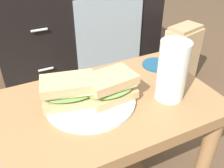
% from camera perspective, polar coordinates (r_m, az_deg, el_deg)
% --- Properties ---
extents(side_table, '(0.56, 0.36, 0.46)m').
position_cam_1_polar(side_table, '(0.72, -0.30, -9.50)').
color(side_table, olive).
rests_on(side_table, ground).
extents(tv_cabinet, '(0.96, 0.46, 0.58)m').
position_cam_1_polar(tv_cabinet, '(1.59, -7.99, 12.47)').
color(tv_cabinet, black).
rests_on(tv_cabinet, ground).
extents(area_rug, '(1.01, 0.86, 0.01)m').
position_cam_1_polar(area_rug, '(1.24, -23.22, -13.40)').
color(area_rug, brown).
rests_on(area_rug, ground).
extents(plate, '(0.23, 0.23, 0.01)m').
position_cam_1_polar(plate, '(0.65, -5.04, -3.85)').
color(plate, silver).
rests_on(plate, side_table).
extents(sandwich_front, '(0.16, 0.12, 0.07)m').
position_cam_1_polar(sandwich_front, '(0.63, -9.86, -1.55)').
color(sandwich_front, tan).
rests_on(sandwich_front, plate).
extents(sandwich_back, '(0.14, 0.10, 0.07)m').
position_cam_1_polar(sandwich_back, '(0.63, -0.59, -0.60)').
color(sandwich_back, tan).
rests_on(sandwich_back, plate).
extents(beer_glass, '(0.08, 0.08, 0.16)m').
position_cam_1_polar(beer_glass, '(0.65, 13.58, 2.67)').
color(beer_glass, silver).
rests_on(beer_glass, side_table).
extents(coaster, '(0.09, 0.09, 0.01)m').
position_cam_1_polar(coaster, '(0.82, 10.25, 4.37)').
color(coaster, navy).
rests_on(coaster, side_table).
extents(paper_bag, '(0.22, 0.17, 0.36)m').
position_cam_1_polar(paper_bag, '(1.54, 15.54, 6.28)').
color(paper_bag, tan).
rests_on(paper_bag, ground).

